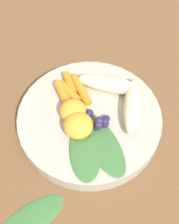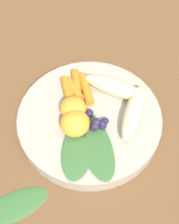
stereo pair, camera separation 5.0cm
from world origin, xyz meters
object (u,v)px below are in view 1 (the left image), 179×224
(banana_peeled_left, at_px, (109,84))
(banana_peeled_right, at_px, (133,105))
(bowl, at_px, (90,120))
(kale_leaf_stray, at_px, (29,220))
(orange_segment_near, at_px, (78,125))

(banana_peeled_left, height_order, banana_peeled_right, same)
(bowl, bearing_deg, banana_peeled_right, -131.32)
(kale_leaf_stray, bearing_deg, orange_segment_near, -153.35)
(banana_peeled_left, height_order, kale_leaf_stray, banana_peeled_left)
(banana_peeled_left, bearing_deg, orange_segment_near, 72.84)
(bowl, relative_size, banana_peeled_right, 2.17)
(banana_peeled_left, distance_m, banana_peeled_right, 0.06)
(banana_peeled_right, height_order, orange_segment_near, orange_segment_near)
(banana_peeled_right, relative_size, kale_leaf_stray, 0.98)
(bowl, distance_m, kale_leaf_stray, 0.19)
(bowl, height_order, orange_segment_near, orange_segment_near)
(banana_peeled_left, relative_size, banana_peeled_right, 1.00)
(bowl, relative_size, banana_peeled_left, 2.17)
(orange_segment_near, bearing_deg, kale_leaf_stray, 102.74)
(orange_segment_near, xyz_separation_m, kale_leaf_stray, (-0.03, 0.15, -0.04))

